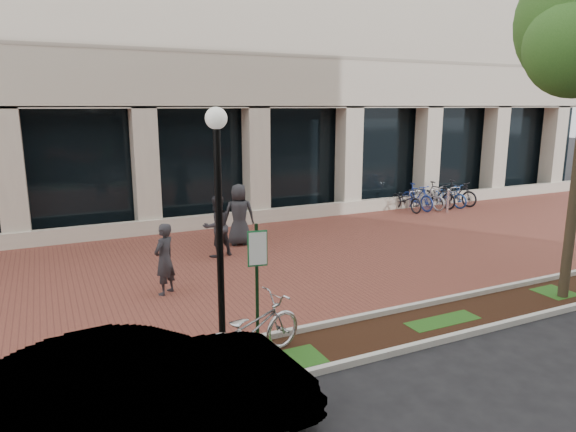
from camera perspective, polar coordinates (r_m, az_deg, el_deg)
name	(u,v)px	position (r m, az deg, el deg)	size (l,w,h in m)	color
ground	(257,263)	(14.25, -3.47, -5.20)	(120.00, 120.00, 0.00)	black
brick_plaza	(257,263)	(14.25, -3.47, -5.18)	(40.00, 9.00, 0.01)	brown
planting_strip	(364,339)	(9.91, 8.40, -13.34)	(40.00, 1.50, 0.01)	black
curb_plaza_side	(342,321)	(10.46, 6.07, -11.53)	(40.00, 0.12, 0.12)	#B8B7AE
curb_street_side	(388,353)	(9.34, 11.05, -14.73)	(40.00, 0.12, 0.12)	#B8B7AE
parking_sign	(257,272)	(8.73, -3.45, -6.27)	(0.34, 0.07, 2.34)	#133619
lamppost	(219,219)	(8.62, -7.67, -0.38)	(0.36, 0.36, 4.23)	black
locked_bicycle	(251,330)	(8.87, -4.18, -12.53)	(0.73, 2.09, 1.10)	silver
pedestrian_left	(164,259)	(12.03, -13.56, -4.69)	(0.61, 0.40, 1.67)	#29282E
pedestrian_mid	(217,226)	(14.74, -7.92, -1.13)	(0.86, 0.67, 1.78)	#2A2A2F
pedestrian_right	(239,215)	(15.87, -5.44, 0.15)	(0.94, 0.61, 1.92)	#26262A
bollard	(448,201)	(21.66, 17.31, 1.65)	(0.12, 0.12, 0.99)	silver
bike_rack_cluster	(432,196)	(22.43, 15.71, 2.14)	(3.62, 1.98, 1.10)	black
sedan_near_curb	(138,402)	(6.84, -16.37, -19.25)	(1.57, 4.50, 1.48)	#A4A4A8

